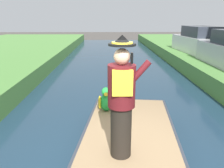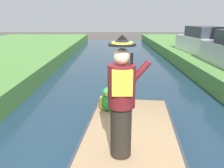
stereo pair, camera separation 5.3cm
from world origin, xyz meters
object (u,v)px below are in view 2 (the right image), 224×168
person_pirate (121,99)px  parrot_plush (107,101)px  parked_car_white (201,41)px  boat (129,153)px

person_pirate → parrot_plush: 1.85m
parked_car_white → person_pirate: bearing=-117.1°
boat → person_pirate: size_ratio=2.36×
parked_car_white → boat: bearing=-117.4°
person_pirate → parrot_plush: size_ratio=3.25×
boat → parked_car_white: 10.79m
person_pirate → boat: bearing=77.6°
parrot_plush → parked_car_white: (5.38, 8.32, 0.45)m
boat → parrot_plush: 1.40m
boat → parked_car_white: bearing=62.6°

